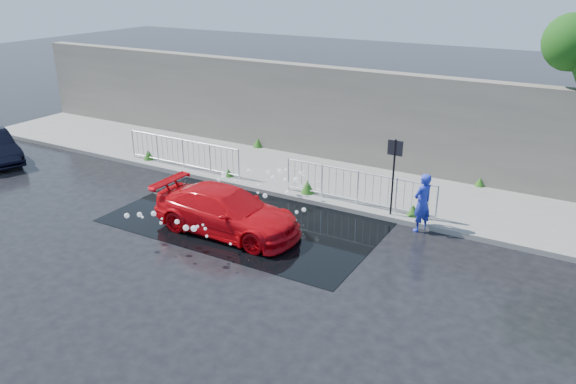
% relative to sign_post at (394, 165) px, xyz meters
% --- Properties ---
extents(ground, '(90.00, 90.00, 0.00)m').
position_rel_sign_post_xyz_m(ground, '(-4.20, -3.10, -1.72)').
color(ground, black).
rests_on(ground, ground).
extents(pavement, '(30.00, 4.00, 0.15)m').
position_rel_sign_post_xyz_m(pavement, '(-4.20, 1.90, -1.65)').
color(pavement, slate).
rests_on(pavement, ground).
extents(curb, '(30.00, 0.25, 0.16)m').
position_rel_sign_post_xyz_m(curb, '(-4.20, -0.10, -1.64)').
color(curb, slate).
rests_on(curb, ground).
extents(retaining_wall, '(30.00, 0.60, 3.50)m').
position_rel_sign_post_xyz_m(retaining_wall, '(-4.20, 4.10, 0.18)').
color(retaining_wall, '#635D53').
rests_on(retaining_wall, pavement).
extents(puddle, '(8.00, 5.00, 0.01)m').
position_rel_sign_post_xyz_m(puddle, '(-3.70, -2.10, -1.72)').
color(puddle, black).
rests_on(puddle, ground).
extents(sign_post, '(0.45, 0.06, 2.50)m').
position_rel_sign_post_xyz_m(sign_post, '(0.00, 0.00, 0.00)').
color(sign_post, black).
rests_on(sign_post, ground).
extents(railing_left, '(5.05, 0.05, 1.10)m').
position_rel_sign_post_xyz_m(railing_left, '(-8.20, 0.25, -0.99)').
color(railing_left, silver).
rests_on(railing_left, pavement).
extents(railing_right, '(5.05, 0.05, 1.10)m').
position_rel_sign_post_xyz_m(railing_right, '(-1.20, 0.25, -0.99)').
color(railing_right, silver).
rests_on(railing_right, pavement).
extents(weeds, '(12.17, 3.93, 0.44)m').
position_rel_sign_post_xyz_m(weeds, '(-4.48, 1.37, -1.39)').
color(weeds, '#1B5015').
rests_on(weeds, pavement).
extents(water_spray, '(3.58, 5.47, 1.08)m').
position_rel_sign_post_xyz_m(water_spray, '(-3.85, -1.97, -1.00)').
color(water_spray, white).
rests_on(water_spray, ground).
extents(red_car, '(4.44, 1.81, 1.29)m').
position_rel_sign_post_xyz_m(red_car, '(-3.75, -3.18, -1.08)').
color(red_car, red).
rests_on(red_car, ground).
extents(person, '(0.66, 0.75, 1.74)m').
position_rel_sign_post_xyz_m(person, '(1.03, -0.32, -0.85)').
color(person, '#2534BA').
rests_on(person, ground).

